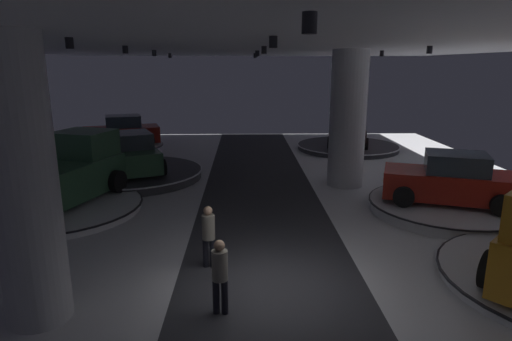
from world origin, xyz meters
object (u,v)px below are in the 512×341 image
(pickup_truck_mid_left, at_px, (61,176))
(visitor_walking_far, at_px, (209,233))
(display_car_deep_right, at_px, (348,132))
(display_platform_deep_left, at_px, (123,148))
(display_platform_mid_right, at_px, (446,207))
(display_platform_far_left, at_px, (133,174))
(column_left, at_px, (24,185))
(display_car_far_left, at_px, (132,153))
(display_car_mid_right, at_px, (450,181))
(display_car_deep_left, at_px, (122,132))
(visitor_walking_near, at_px, (220,272))
(display_platform_mid_left, at_px, (57,208))
(column_right, at_px, (348,119))
(display_platform_deep_right, at_px, (348,147))

(pickup_truck_mid_left, xyz_separation_m, visitor_walking_far, (5.43, -4.55, -0.28))
(visitor_walking_far, bearing_deg, display_car_deep_right, 64.85)
(display_platform_deep_left, bearing_deg, display_platform_mid_right, -38.07)
(display_platform_far_left, relative_size, pickup_truck_mid_left, 1.07)
(column_left, height_order, display_car_far_left, column_left)
(display_car_mid_right, bearing_deg, pickup_truck_mid_left, 176.81)
(pickup_truck_mid_left, height_order, display_car_deep_left, pickup_truck_mid_left)
(display_platform_mid_right, relative_size, pickup_truck_mid_left, 0.91)
(column_left, relative_size, pickup_truck_mid_left, 0.97)
(display_platform_deep_left, relative_size, visitor_walking_near, 2.92)
(display_car_mid_right, relative_size, display_car_deep_right, 1.01)
(display_platform_mid_right, xyz_separation_m, display_platform_mid_left, (-13.29, 0.42, -0.06))
(visitor_walking_near, bearing_deg, display_car_deep_left, 111.27)
(pickup_truck_mid_left, bearing_deg, display_car_far_left, 70.88)
(display_platform_deep_left, xyz_separation_m, visitor_walking_far, (6.19, -14.75, 0.70))
(display_platform_far_left, bearing_deg, display_car_deep_right, 29.91)
(display_platform_mid_left, distance_m, visitor_walking_near, 8.67)
(visitor_walking_far, bearing_deg, visitor_walking_near, -79.31)
(column_right, height_order, visitor_walking_near, column_right)
(display_platform_deep_right, bearing_deg, display_car_deep_right, 75.90)
(column_left, distance_m, display_platform_deep_left, 17.28)
(display_car_far_left, height_order, visitor_walking_far, display_car_far_left)
(display_platform_mid_right, bearing_deg, display_car_far_left, 157.89)
(display_car_mid_right, relative_size, visitor_walking_near, 2.87)
(display_platform_far_left, relative_size, display_car_far_left, 1.33)
(column_right, distance_m, pickup_truck_mid_left, 11.00)
(visitor_walking_far, bearing_deg, display_car_deep_left, 112.64)
(visitor_walking_far, bearing_deg, display_platform_deep_right, 64.83)
(display_platform_deep_left, relative_size, display_car_deep_left, 1.02)
(column_left, height_order, visitor_walking_near, column_left)
(display_platform_mid_left, bearing_deg, display_car_far_left, 70.98)
(display_platform_deep_left, bearing_deg, display_car_far_left, -70.55)
(pickup_truck_mid_left, bearing_deg, visitor_walking_far, -39.99)
(column_left, distance_m, pickup_truck_mid_left, 7.17)
(visitor_walking_near, relative_size, visitor_walking_far, 1.00)
(column_left, relative_size, column_right, 1.00)
(display_platform_mid_left, height_order, display_platform_deep_left, display_platform_deep_left)
(display_platform_mid_right, bearing_deg, display_car_deep_right, 93.66)
(display_platform_far_left, xyz_separation_m, pickup_truck_mid_left, (-1.40, -4.09, 0.98))
(column_left, xyz_separation_m, display_platform_mid_left, (-2.33, 6.32, -2.61))
(display_car_mid_right, distance_m, display_car_far_left, 12.75)
(column_left, height_order, display_platform_far_left, column_left)
(display_platform_deep_left, bearing_deg, display_platform_mid_left, -86.39)
(display_platform_mid_left, bearing_deg, column_right, 16.37)
(display_car_far_left, bearing_deg, column_left, -85.59)
(display_platform_far_left, relative_size, display_platform_deep_right, 1.01)
(display_car_far_left, bearing_deg, display_car_deep_right, 30.04)
(display_car_deep_left, xyz_separation_m, visitor_walking_far, (6.16, -14.76, -0.24))
(display_car_mid_right, bearing_deg, display_car_far_left, 157.89)
(display_platform_deep_right, bearing_deg, display_platform_far_left, -150.19)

